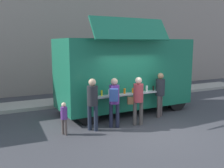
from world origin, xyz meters
The scene contains 10 objects.
ground_plane centered at (0.00, 0.00, 0.00)m, with size 60.00×60.00×0.00m, color #38383D.
curb_strip centered at (-3.58, 5.10, 0.07)m, with size 28.00×1.60×0.15m, color #9E998E.
building_behind centered at (-2.58, 9.00, 4.43)m, with size 32.00×2.40×8.87m, color gray.
food_truck_main centered at (0.42, 2.48, 1.67)m, with size 5.62×2.85×3.82m.
trash_bin centered at (4.29, 4.80, 0.52)m, with size 0.60×0.60×1.05m, color #2E6139.
customer_front_ordering centered at (-0.11, 0.62, 1.03)m, with size 0.56×0.39×1.73m.
customer_mid_with_backpack centered at (-0.99, 0.74, 1.06)m, with size 0.49×0.56×1.73m.
customer_rear_waiting centered at (-1.77, 0.81, 1.05)m, with size 0.36×0.36×1.76m.
customer_extra_browsing centered at (1.23, 1.09, 1.05)m, with size 0.36×0.36×1.76m.
child_near_queue centered at (-2.73, 0.85, 0.63)m, with size 0.22×0.22×1.06m.
Camera 1 is at (-4.91, -6.72, 2.88)m, focal length 40.46 mm.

